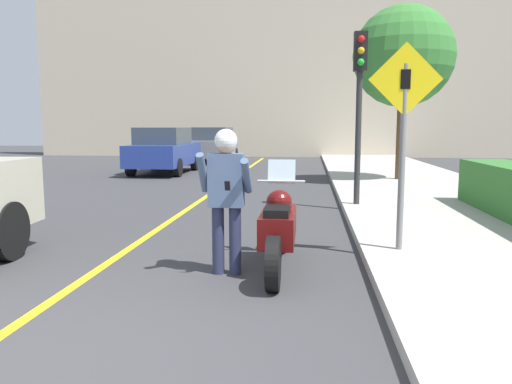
# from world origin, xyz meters

# --- Properties ---
(ground_plane) EXTENTS (80.00, 80.00, 0.00)m
(ground_plane) POSITION_xyz_m (0.00, 0.00, 0.00)
(ground_plane) COLOR #38383A
(road_center_line) EXTENTS (0.12, 36.00, 0.01)m
(road_center_line) POSITION_xyz_m (-0.60, 6.00, 0.00)
(road_center_line) COLOR yellow
(road_center_line) RESTS_ON ground
(building_backdrop) EXTENTS (28.00, 1.20, 9.11)m
(building_backdrop) POSITION_xyz_m (0.00, 26.00, 4.56)
(building_backdrop) COLOR beige
(building_backdrop) RESTS_ON ground
(motorcycle) EXTENTS (0.62, 2.27, 1.28)m
(motorcycle) POSITION_xyz_m (1.55, 2.78, 0.49)
(motorcycle) COLOR black
(motorcycle) RESTS_ON ground
(person_biker) EXTENTS (0.59, 0.46, 1.68)m
(person_biker) POSITION_xyz_m (0.97, 2.47, 1.03)
(person_biker) COLOR #282D4C
(person_biker) RESTS_ON ground
(crossing_sign) EXTENTS (0.91, 0.08, 2.61)m
(crossing_sign) POSITION_xyz_m (3.08, 3.35, 1.70)
(crossing_sign) COLOR slate
(crossing_sign) RESTS_ON sidewalk_curb
(traffic_light) EXTENTS (0.26, 0.30, 3.43)m
(traffic_light) POSITION_xyz_m (2.89, 7.16, 2.53)
(traffic_light) COLOR #2D2D30
(traffic_light) RESTS_ON sidewalk_curb
(street_tree) EXTENTS (2.96, 2.96, 5.12)m
(street_tree) POSITION_xyz_m (4.63, 12.36, 3.76)
(street_tree) COLOR brown
(street_tree) RESTS_ON sidewalk_curb
(parked_car_blue) EXTENTS (1.88, 4.20, 1.68)m
(parked_car_blue) POSITION_xyz_m (-3.40, 14.80, 0.86)
(parked_car_blue) COLOR black
(parked_car_blue) RESTS_ON ground
(parked_car_grey) EXTENTS (1.88, 4.20, 1.68)m
(parked_car_grey) POSITION_xyz_m (-2.65, 20.49, 0.86)
(parked_car_grey) COLOR black
(parked_car_grey) RESTS_ON ground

